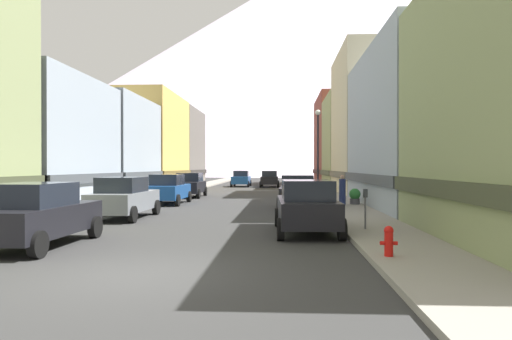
# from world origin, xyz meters

# --- Properties ---
(ground_plane) EXTENTS (400.00, 400.00, 0.00)m
(ground_plane) POSITION_xyz_m (0.00, 0.00, 0.00)
(ground_plane) COLOR #333333
(sidewalk_left) EXTENTS (2.50, 100.00, 0.15)m
(sidewalk_left) POSITION_xyz_m (-6.25, 35.00, 0.07)
(sidewalk_left) COLOR gray
(sidewalk_left) RESTS_ON ground
(sidewalk_right) EXTENTS (2.50, 100.00, 0.15)m
(sidewalk_right) POSITION_xyz_m (6.25, 35.00, 0.07)
(sidewalk_right) COLOR gray
(sidewalk_right) RESTS_ON ground
(storefront_left_1) EXTENTS (8.58, 9.54, 7.17)m
(storefront_left_1) POSITION_xyz_m (-11.64, 15.62, 3.45)
(storefront_left_1) COLOR #99A5B2
(storefront_left_1) RESTS_ON ground
(storefront_left_2) EXTENTS (6.64, 9.58, 7.47)m
(storefront_left_2) POSITION_xyz_m (-10.67, 25.68, 3.60)
(storefront_left_2) COLOR #99A5B2
(storefront_left_2) RESTS_ON ground
(storefront_left_3) EXTENTS (8.13, 11.85, 9.45)m
(storefront_left_3) POSITION_xyz_m (-11.41, 36.90, 4.56)
(storefront_left_3) COLOR #D8B259
(storefront_left_3) RESTS_ON ground
(storefront_left_4) EXTENTS (7.18, 10.88, 9.36)m
(storefront_left_4) POSITION_xyz_m (-10.94, 48.41, 4.52)
(storefront_left_4) COLOR #66605B
(storefront_left_4) RESTS_ON ground
(storefront_right_1) EXTENTS (6.85, 13.93, 8.54)m
(storefront_right_1) POSITION_xyz_m (10.77, 16.22, 4.11)
(storefront_right_1) COLOR #99A5B2
(storefront_right_1) RESTS_ON ground
(storefront_right_2) EXTENTS (9.92, 10.72, 11.46)m
(storefront_right_2) POSITION_xyz_m (12.31, 28.81, 5.55)
(storefront_right_2) COLOR beige
(storefront_right_2) RESTS_ON ground
(storefront_right_3) EXTENTS (9.76, 9.85, 9.53)m
(storefront_right_3) POSITION_xyz_m (12.23, 39.56, 4.60)
(storefront_right_3) COLOR #8C9966
(storefront_right_3) RESTS_ON ground
(storefront_right_4) EXTENTS (9.05, 13.16, 11.19)m
(storefront_right_4) POSITION_xyz_m (11.87, 51.11, 5.42)
(storefront_right_4) COLOR brown
(storefront_right_4) RESTS_ON ground
(car_left_0) EXTENTS (2.14, 4.44, 1.78)m
(car_left_0) POSITION_xyz_m (-3.80, 3.14, 0.90)
(car_left_0) COLOR black
(car_left_0) RESTS_ON ground
(car_left_1) EXTENTS (2.11, 4.42, 1.78)m
(car_left_1) POSITION_xyz_m (-3.80, 10.25, 0.90)
(car_left_1) COLOR slate
(car_left_1) RESTS_ON ground
(car_left_2) EXTENTS (2.07, 4.41, 1.78)m
(car_left_2) POSITION_xyz_m (-3.80, 17.99, 0.90)
(car_left_2) COLOR #19478C
(car_left_2) RESTS_ON ground
(car_left_3) EXTENTS (2.13, 4.43, 1.78)m
(car_left_3) POSITION_xyz_m (-3.80, 24.45, 0.90)
(car_left_3) COLOR black
(car_left_3) RESTS_ON ground
(car_right_0) EXTENTS (2.20, 4.46, 1.78)m
(car_right_0) POSITION_xyz_m (3.80, 6.25, 0.90)
(car_right_0) COLOR black
(car_right_0) RESTS_ON ground
(car_right_1) EXTENTS (2.19, 4.46, 1.78)m
(car_right_1) POSITION_xyz_m (3.80, 15.46, 0.90)
(car_right_1) COLOR black
(car_right_1) RESTS_ON ground
(car_driving_0) EXTENTS (2.06, 4.40, 1.78)m
(car_driving_0) POSITION_xyz_m (1.60, 41.78, 0.90)
(car_driving_0) COLOR black
(car_driving_0) RESTS_ON ground
(car_driving_1) EXTENTS (2.06, 4.40, 1.78)m
(car_driving_1) POSITION_xyz_m (-1.60, 42.57, 0.90)
(car_driving_1) COLOR #19478C
(car_driving_1) RESTS_ON ground
(fire_hydrant_near) EXTENTS (0.40, 0.22, 0.70)m
(fire_hydrant_near) POSITION_xyz_m (5.45, 1.54, 0.53)
(fire_hydrant_near) COLOR red
(fire_hydrant_near) RESTS_ON sidewalk_right
(parking_meter_near) EXTENTS (0.14, 0.10, 1.33)m
(parking_meter_near) POSITION_xyz_m (5.75, 6.30, 1.01)
(parking_meter_near) COLOR #595960
(parking_meter_near) RESTS_ON sidewalk_right
(potted_plant_0) EXTENTS (0.63, 0.63, 0.87)m
(potted_plant_0) POSITION_xyz_m (7.00, 16.67, 0.60)
(potted_plant_0) COLOR #4C4C51
(potted_plant_0) RESTS_ON sidewalk_right
(pedestrian_0) EXTENTS (0.36, 0.36, 1.62)m
(pedestrian_0) POSITION_xyz_m (6.25, 16.17, 0.90)
(pedestrian_0) COLOR navy
(pedestrian_0) RESTS_ON sidewalk_right
(streetlamp_right) EXTENTS (0.36, 0.36, 5.86)m
(streetlamp_right) POSITION_xyz_m (5.35, 21.75, 3.99)
(streetlamp_right) COLOR black
(streetlamp_right) RESTS_ON sidewalk_right
(mountain_backdrop) EXTENTS (358.67, 358.67, 124.29)m
(mountain_backdrop) POSITION_xyz_m (29.87, 260.00, 62.14)
(mountain_backdrop) COLOR silver
(mountain_backdrop) RESTS_ON ground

